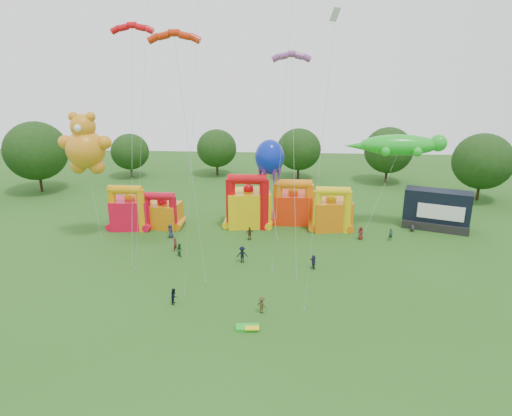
# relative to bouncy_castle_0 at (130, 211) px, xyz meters

# --- Properties ---
(ground) EXTENTS (160.00, 160.00, 0.00)m
(ground) POSITION_rel_bouncy_castle_0_xyz_m (15.27, -25.77, -2.38)
(ground) COLOR #245317
(ground) RESTS_ON ground
(tree_ring) EXTENTS (120.82, 122.89, 12.07)m
(tree_ring) POSITION_rel_bouncy_castle_0_xyz_m (14.12, -25.17, 3.88)
(tree_ring) COLOR #352314
(tree_ring) RESTS_ON ground
(bouncy_castle_0) EXTENTS (5.33, 4.47, 6.26)m
(bouncy_castle_0) POSITION_rel_bouncy_castle_0_xyz_m (0.00, 0.00, 0.00)
(bouncy_castle_0) COLOR red
(bouncy_castle_0) RESTS_ON ground
(bouncy_castle_1) EXTENTS (5.06, 4.33, 5.20)m
(bouncy_castle_1) POSITION_rel_bouncy_castle_0_xyz_m (4.22, 0.60, -0.38)
(bouncy_castle_1) COLOR orange
(bouncy_castle_1) RESTS_ON ground
(bouncy_castle_2) EXTENTS (6.40, 5.47, 7.52)m
(bouncy_castle_2) POSITION_rel_bouncy_castle_0_xyz_m (15.73, 2.09, 0.45)
(bouncy_castle_2) COLOR yellow
(bouncy_castle_2) RESTS_ON ground
(bouncy_castle_3) EXTENTS (5.43, 4.37, 6.48)m
(bouncy_castle_3) POSITION_rel_bouncy_castle_0_xyz_m (21.84, 3.78, 0.07)
(bouncy_castle_3) COLOR red
(bouncy_castle_3) RESTS_ON ground
(bouncy_castle_4) EXTENTS (5.65, 4.85, 6.17)m
(bouncy_castle_4) POSITION_rel_bouncy_castle_0_xyz_m (26.86, 1.46, -0.03)
(bouncy_castle_4) COLOR orange
(bouncy_castle_4) RESTS_ON ground
(stage_trailer) EXTENTS (8.94, 5.73, 5.34)m
(stage_trailer) POSITION_rel_bouncy_castle_0_xyz_m (40.98, 2.62, 0.19)
(stage_trailer) COLOR black
(stage_trailer) RESTS_ON ground
(teddy_bear_kite) EXTENTS (6.48, 4.60, 16.01)m
(teddy_bear_kite) POSITION_rel_bouncy_castle_0_xyz_m (-3.17, -4.19, 8.07)
(teddy_bear_kite) COLOR orange
(teddy_bear_kite) RESTS_ON ground
(gecko_kite) EXTENTS (13.12, 7.47, 12.69)m
(gecko_kite) POSITION_rel_bouncy_castle_0_xyz_m (33.57, 1.13, 4.46)
(gecko_kite) COLOR green
(gecko_kite) RESTS_ON ground
(octopus_kite) EXTENTS (3.83, 7.64, 11.93)m
(octopus_kite) POSITION_rel_bouncy_castle_0_xyz_m (18.86, 1.06, 4.33)
(octopus_kite) COLOR #0B22AC
(octopus_kite) RESTS_ON ground
(parafoil_kites) EXTENTS (21.54, 11.07, 26.30)m
(parafoil_kites) POSITION_rel_bouncy_castle_0_xyz_m (14.11, -10.96, 9.76)
(parafoil_kites) COLOR red
(parafoil_kites) RESTS_ON ground
(diamond_kites) EXTENTS (20.60, 14.43, 37.09)m
(diamond_kites) POSITION_rel_bouncy_castle_0_xyz_m (15.25, -12.40, 13.63)
(diamond_kites) COLOR #F00B3F
(diamond_kites) RESTS_ON ground
(folded_kite_bundle) EXTENTS (2.09, 1.25, 0.31)m
(folded_kite_bundle) POSITION_rel_bouncy_castle_0_xyz_m (17.85, -23.32, -2.24)
(folded_kite_bundle) COLOR green
(folded_kite_bundle) RESTS_ON ground
(spectator_0) EXTENTS (1.04, 0.89, 1.79)m
(spectator_0) POSITION_rel_bouncy_castle_0_xyz_m (6.21, -3.23, -1.48)
(spectator_0) COLOR #25273E
(spectator_0) RESTS_ON ground
(spectator_1) EXTENTS (0.58, 0.71, 1.69)m
(spectator_1) POSITION_rel_bouncy_castle_0_xyz_m (7.84, -7.45, -1.54)
(spectator_1) COLOR #5A191E
(spectator_1) RESTS_ON ground
(spectator_2) EXTENTS (0.97, 0.95, 1.57)m
(spectator_2) POSITION_rel_bouncy_castle_0_xyz_m (8.68, -8.83, -1.59)
(spectator_2) COLOR #1B4427
(spectator_2) RESTS_ON ground
(spectator_3) EXTENTS (1.32, 0.88, 1.91)m
(spectator_3) POSITION_rel_bouncy_castle_0_xyz_m (16.06, -10.06, -1.43)
(spectator_3) COLOR black
(spectator_3) RESTS_ON ground
(spectator_4) EXTENTS (1.09, 0.87, 1.73)m
(spectator_4) POSITION_rel_bouncy_castle_0_xyz_m (16.36, -3.31, -1.51)
(spectator_4) COLOR #442F1B
(spectator_4) RESTS_ON ground
(spectator_5) EXTENTS (0.91, 1.52, 1.56)m
(spectator_5) POSITION_rel_bouncy_castle_0_xyz_m (23.94, -11.10, -1.60)
(spectator_5) COLOR #23253B
(spectator_5) RESTS_ON ground
(spectator_6) EXTENTS (0.98, 0.89, 1.67)m
(spectator_6) POSITION_rel_bouncy_castle_0_xyz_m (30.35, -2.17, -1.54)
(spectator_6) COLOR maroon
(spectator_6) RESTS_ON ground
(spectator_7) EXTENTS (0.66, 0.53, 1.57)m
(spectator_7) POSITION_rel_bouncy_castle_0_xyz_m (34.06, -2.25, -1.59)
(spectator_7) COLOR #183D29
(spectator_7) RESTS_ON ground
(spectator_8) EXTENTS (0.62, 0.78, 1.56)m
(spectator_8) POSITION_rel_bouncy_castle_0_xyz_m (10.63, -19.57, -1.60)
(spectator_8) COLOR black
(spectator_8) RESTS_ON ground
(spectator_9) EXTENTS (1.18, 1.08, 1.59)m
(spectator_9) POSITION_rel_bouncy_castle_0_xyz_m (18.87, -20.64, -1.59)
(spectator_9) COLOR #3B3717
(spectator_9) RESTS_ON ground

